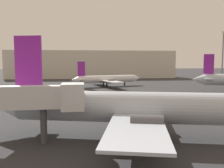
% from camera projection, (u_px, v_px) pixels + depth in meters
% --- Properties ---
extents(airplane_at_gate, '(38.40, 25.32, 11.79)m').
position_uv_depth(airplane_at_gate, '(148.00, 108.00, 26.64)').
color(airplane_at_gate, '#B2BCCC').
rests_on(airplane_at_gate, ground_plane).
extents(airplane_far_left, '(26.55, 22.85, 8.89)m').
position_uv_depth(airplane_far_left, '(107.00, 79.00, 84.44)').
color(airplane_far_left, white).
rests_on(airplane_far_left, ground_plane).
extents(jet_bridge, '(16.42, 2.83, 6.43)m').
position_uv_depth(jet_bridge, '(13.00, 99.00, 24.52)').
color(jet_bridge, silver).
rests_on(jet_bridge, ground_plane).
extents(light_mast_right, '(2.40, 0.50, 21.06)m').
position_uv_depth(light_mast_right, '(223.00, 54.00, 95.41)').
color(light_mast_right, slate).
rests_on(light_mast_right, ground_plane).
extents(terminal_building, '(90.00, 19.81, 14.80)m').
position_uv_depth(terminal_building, '(92.00, 64.00, 132.66)').
color(terminal_building, beige).
rests_on(terminal_building, ground_plane).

